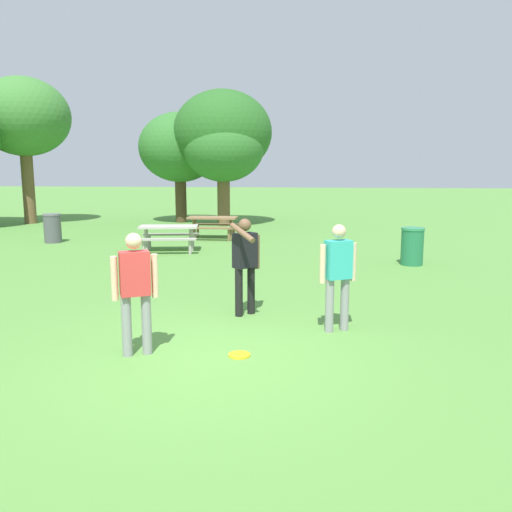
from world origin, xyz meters
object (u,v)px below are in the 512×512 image
Objects in this scene: trash_can_beside_table at (412,246)px; trash_can_further_along at (53,228)px; person_catcher at (135,286)px; frisbee at (239,355)px; picnic_table_far at (213,223)px; tree_broad_center at (23,118)px; person_bystander at (245,259)px; picnic_table_near at (169,233)px; tree_back_left at (224,148)px; tree_slender_mid at (223,133)px; person_thrower at (338,271)px; tree_far_right at (180,148)px.

trash_can_further_along is at bearing 166.00° from trash_can_beside_table.
person_catcher is 1.71× the size of trash_can_beside_table.
frisbee is 0.31× the size of trash_can_further_along.
tree_broad_center reaches higher than picnic_table_far.
trash_can_further_along is at bearing -162.91° from picnic_table_far.
picnic_table_near is at bearing 116.11° from person_bystander.
tree_back_left reaches higher than picnic_table_near.
tree_slender_mid is at bearing 95.46° from picnic_table_far.
trash_can_beside_table is (6.06, -4.35, -0.08)m from picnic_table_far.
person_thrower is 12.50m from trash_can_further_along.
tree_back_left is (2.21, -1.22, -0.05)m from tree_far_right.
tree_far_right reaches higher than trash_can_beside_table.
tree_slender_mid is 0.80m from tree_back_left.
frisbee is 16.82m from tree_slender_mid.
frisbee is 0.17× the size of picnic_table_far.
trash_can_further_along is 7.98m from tree_back_left.
person_thrower is 5.52× the size of frisbee.
trash_can_beside_table reaches higher than picnic_table_near.
person_catcher is at bearing -119.51° from person_bystander.
person_catcher is (-2.68, -1.36, 0.00)m from person_thrower.
picnic_table_far reaches higher than frisbee.
tree_back_left is at bearing 95.86° from person_catcher.
tree_back_left is at bearing 86.74° from picnic_table_near.
trash_can_further_along is at bearing -126.82° from tree_slender_mid.
person_bystander is (-1.50, 0.71, 0.02)m from person_thrower.
person_bystander is 2.18m from frisbee.
person_thrower is 15.75m from tree_slender_mid.
picnic_table_near is at bearing -17.54° from trash_can_further_along.
tree_broad_center is at bearing 125.30° from trash_can_further_along.
tree_back_left is (-6.39, 8.53, 2.80)m from trash_can_beside_table.
person_bystander is 0.33× the size of tree_far_right.
person_thrower is 15.16m from tree_back_left.
person_bystander is 0.26× the size of tree_broad_center.
tree_slender_mid is (-3.08, 16.07, 3.91)m from frisbee.
tree_far_right is (-1.81, 8.34, 2.77)m from picnic_table_near.
person_catcher reaches higher than trash_can_further_along.
person_bystander is at bearing -78.46° from tree_back_left.
frisbee is 0.16× the size of picnic_table_near.
tree_broad_center is 1.33× the size of tree_back_left.
person_catcher reaches higher than picnic_table_near.
tree_far_right is at bearing 151.18° from tree_back_left.
person_catcher is 1.71× the size of trash_can_further_along.
picnic_table_far is at bearing 17.09° from trash_can_further_along.
picnic_table_far is 5.34m from trash_can_further_along.
trash_can_beside_table is at bearing 56.34° from person_catcher.
person_bystander is 14.11m from tree_back_left.
frisbee is 0.06× the size of tree_far_right.
tree_broad_center is (-4.01, 5.67, 4.12)m from trash_can_further_along.
tree_far_right is (-5.18, 16.81, 3.32)m from frisbee.
tree_back_left is (-1.61, 15.71, 2.34)m from person_catcher.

